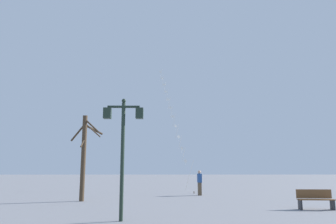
% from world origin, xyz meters
% --- Properties ---
extents(ground_plane, '(160.00, 160.00, 0.00)m').
position_xyz_m(ground_plane, '(0.00, 20.00, 0.00)').
color(ground_plane, gray).
extents(twin_lantern_lamp_post, '(1.49, 0.28, 4.45)m').
position_xyz_m(twin_lantern_lamp_post, '(-2.81, 8.97, 3.10)').
color(twin_lantern_lamp_post, '#1E2D23').
rests_on(twin_lantern_lamp_post, ground_plane).
extents(kite_train, '(2.95, 14.05, 13.93)m').
position_xyz_m(kite_train, '(-0.47, 29.00, 7.27)').
color(kite_train, brown).
rests_on(kite_train, ground_plane).
extents(kite_flyer, '(0.31, 0.62, 1.71)m').
position_xyz_m(kite_flyer, '(1.22, 20.09, 0.90)').
color(kite_flyer, brown).
rests_on(kite_flyer, ground_plane).
extents(bare_tree, '(1.90, 1.88, 4.97)m').
position_xyz_m(bare_tree, '(-5.98, 16.11, 2.70)').
color(bare_tree, '#423323').
rests_on(bare_tree, ground_plane).
extents(park_bench, '(1.63, 0.55, 0.89)m').
position_xyz_m(park_bench, '(5.66, 12.15, 0.45)').
color(park_bench, brown).
rests_on(park_bench, ground_plane).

